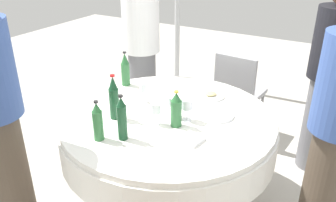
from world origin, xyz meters
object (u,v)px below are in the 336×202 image
(bottle_green_rear, at_px, (176,110))
(person_west, at_px, (329,76))
(wine_glass_far, at_px, (156,109))
(wine_glass_south, at_px, (144,87))
(chair_far, at_px, (238,89))
(plate_left, at_px, (218,115))
(wine_glass_rear, at_px, (187,105))
(bottle_green_west, at_px, (125,70))
(bottle_dark_green_outer, at_px, (122,119))
(person_rear, at_px, (142,52))
(bottle_green_east, at_px, (98,122))
(wine_glass_outer, at_px, (172,102))
(plate_right, at_px, (211,95))
(bottle_dark_green_north, at_px, (114,98))
(dining_table, at_px, (168,133))

(bottle_green_rear, distance_m, person_west, 1.36)
(wine_glass_far, bearing_deg, wine_glass_south, -134.23)
(chair_far, bearing_deg, plate_left, -73.79)
(wine_glass_rear, xyz_separation_m, wine_glass_far, (0.14, -0.16, -0.01))
(plate_left, bearing_deg, wine_glass_rear, -44.91)
(bottle_green_west, relative_size, plate_left, 1.29)
(bottle_dark_green_outer, height_order, person_rear, person_rear)
(chair_far, bearing_deg, bottle_green_west, -122.18)
(bottle_green_east, distance_m, bottle_dark_green_outer, 0.15)
(wine_glass_outer, relative_size, person_rear, 0.09)
(bottle_green_west, xyz_separation_m, wine_glass_rear, (0.29, 0.71, -0.02))
(wine_glass_south, relative_size, plate_left, 0.71)
(bottle_green_rear, height_order, person_west, person_west)
(wine_glass_far, relative_size, plate_right, 0.72)
(bottle_green_west, height_order, bottle_green_east, bottle_green_west)
(bottle_green_rear, xyz_separation_m, wine_glass_rear, (-0.10, 0.03, -0.00))
(wine_glass_rear, bearing_deg, chair_far, -178.08)
(person_west, bearing_deg, wine_glass_south, -100.28)
(wine_glass_south, distance_m, plate_left, 0.57)
(bottle_dark_green_north, relative_size, bottle_green_rear, 1.26)
(wine_glass_outer, xyz_separation_m, person_west, (-1.03, 0.84, -0.01))
(dining_table, height_order, plate_left, plate_left)
(bottle_green_rear, relative_size, bottle_dark_green_outer, 0.85)
(dining_table, distance_m, bottle_green_rear, 0.30)
(dining_table, relative_size, chair_far, 1.71)
(dining_table, xyz_separation_m, wine_glass_south, (-0.10, -0.26, 0.26))
(bottle_dark_green_north, height_order, wine_glass_outer, bottle_dark_green_north)
(dining_table, height_order, wine_glass_south, wine_glass_south)
(wine_glass_rear, distance_m, wine_glass_far, 0.21)
(dining_table, bearing_deg, chair_far, 174.76)
(dining_table, bearing_deg, person_west, 139.44)
(bottle_dark_green_outer, xyz_separation_m, wine_glass_rear, (-0.40, 0.23, -0.03))
(dining_table, relative_size, bottle_dark_green_north, 4.77)
(dining_table, xyz_separation_m, person_west, (-1.03, 0.88, 0.25))
(bottle_green_rear, bearing_deg, chair_far, -179.50)
(bottle_dark_green_outer, bearing_deg, bottle_green_west, -145.25)
(person_west, distance_m, chair_far, 0.85)
(bottle_green_west, distance_m, plate_left, 0.88)
(dining_table, bearing_deg, plate_right, 162.13)
(wine_glass_south, bearing_deg, bottle_dark_green_north, -5.97)
(dining_table, distance_m, bottle_green_west, 0.69)
(bottle_dark_green_north, bearing_deg, chair_far, 163.85)
(plate_left, bearing_deg, wine_glass_far, -46.13)
(wine_glass_south, bearing_deg, plate_left, 95.78)
(dining_table, height_order, bottle_green_west, bottle_green_west)
(bottle_dark_green_outer, distance_m, wine_glass_south, 0.53)
(wine_glass_outer, height_order, person_rear, person_rear)
(bottle_dark_green_north, distance_m, chair_far, 1.48)
(plate_left, distance_m, person_west, 1.05)
(wine_glass_south, xyz_separation_m, person_west, (-0.93, 1.14, -0.01))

